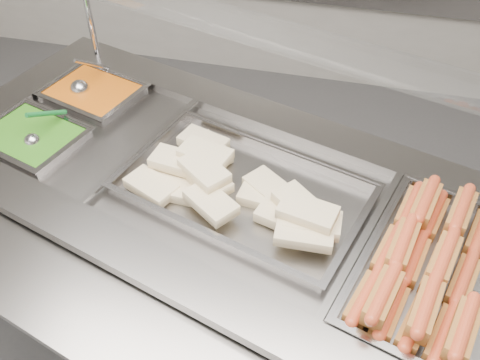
% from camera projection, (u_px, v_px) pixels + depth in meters
% --- Properties ---
extents(steam_counter, '(2.25, 1.49, 0.99)m').
position_uv_depth(steam_counter, '(228.00, 273.00, 2.06)').
color(steam_counter, slate).
rests_on(steam_counter, ground).
extents(tray_rail, '(1.97, 0.95, 0.06)m').
position_uv_depth(tray_rail, '(112.00, 321.00, 1.40)').
color(tray_rail, slate).
rests_on(tray_rail, steam_counter).
extents(sneeze_guard, '(1.83, 0.85, 0.48)m').
position_uv_depth(sneeze_guard, '(266.00, 34.00, 1.59)').
color(sneeze_guard, silver).
rests_on(sneeze_guard, steam_counter).
extents(pan_hotdogs, '(0.54, 0.69, 0.11)m').
position_uv_depth(pan_hotdogs, '(434.00, 278.00, 1.49)').
color(pan_hotdogs, gray).
rests_on(pan_hotdogs, steam_counter).
extents(pan_wraps, '(0.84, 0.64, 0.08)m').
position_uv_depth(pan_wraps, '(243.00, 193.00, 1.71)').
color(pan_wraps, gray).
rests_on(pan_wraps, steam_counter).
extents(pan_beans, '(0.39, 0.35, 0.11)m').
position_uv_depth(pan_beans, '(95.00, 100.00, 2.11)').
color(pan_beans, gray).
rests_on(pan_beans, steam_counter).
extents(pan_peas, '(0.39, 0.35, 0.11)m').
position_uv_depth(pan_peas, '(34.00, 145.00, 1.91)').
color(pan_peas, gray).
rests_on(pan_peas, steam_counter).
extents(hotdogs_in_buns, '(0.42, 0.62, 0.13)m').
position_uv_depth(hotdogs_in_buns, '(426.00, 264.00, 1.46)').
color(hotdogs_in_buns, brown).
rests_on(hotdogs_in_buns, pan_hotdogs).
extents(tortilla_wraps, '(0.70, 0.49, 0.11)m').
position_uv_depth(tortilla_wraps, '(239.00, 188.00, 1.66)').
color(tortilla_wraps, beige).
rests_on(tortilla_wraps, pan_wraps).
extents(ladle, '(0.10, 0.20, 0.17)m').
position_uv_depth(ladle, '(81.00, 88.00, 2.08)').
color(ladle, '#BBBBC0').
rests_on(ladle, pan_beans).
extents(serving_spoon, '(0.09, 0.20, 0.15)m').
position_uv_depth(serving_spoon, '(35.00, 137.00, 1.86)').
color(serving_spoon, '#BBBBC0').
rests_on(serving_spoon, pan_peas).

